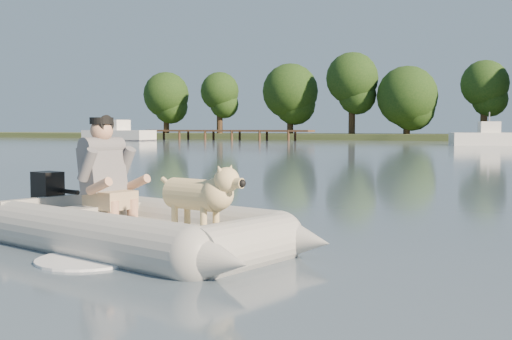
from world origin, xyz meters
The scene contains 10 objects.
water centered at (0.00, 0.00, 0.00)m, with size 160.00×160.00×0.00m, color slate.
shore_bank centered at (0.00, 62.00, 0.25)m, with size 160.00×12.00×0.70m, color #47512D.
dock centered at (-26.00, 52.00, 0.52)m, with size 18.00×2.00×1.04m, color #4C331E, non-canonical shape.
treeline centered at (-3.71, 61.11, 5.48)m, with size 71.02×7.35×9.27m.
dinghy centered at (-0.63, 0.11, 0.64)m, with size 5.08×3.76×1.48m, color #A9A9A4, non-canonical shape.
man centered at (-1.34, 0.36, 0.83)m, with size 0.78×0.67×1.15m, color slate, non-canonical shape.
dog centered at (0.05, -0.01, 0.56)m, with size 1.00×0.36×0.67m, color tan, non-canonical shape.
outboard_motor centered at (-2.36, 0.57, 0.33)m, with size 0.44×0.31×0.84m, color black, non-canonical shape.
cabin_cruiser centered at (-34.93, 46.15, 1.01)m, with size 7.73×2.76×2.39m, color white, non-canonical shape.
motorboat centered at (-0.27, 43.29, 1.14)m, with size 5.92×2.28×2.50m, color white, non-canonical shape.
Camera 1 is at (3.21, -5.53, 1.27)m, focal length 45.00 mm.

